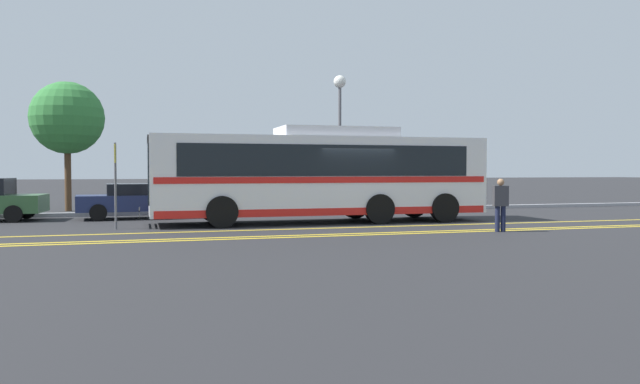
# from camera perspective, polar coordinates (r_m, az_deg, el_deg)

# --- Properties ---
(ground_plane) EXTENTS (220.00, 220.00, 0.00)m
(ground_plane) POSITION_cam_1_polar(r_m,az_deg,el_deg) (21.38, 2.74, -2.80)
(ground_plane) COLOR #262628
(lane_strip_0) EXTENTS (31.35, 0.20, 0.01)m
(lane_strip_0) POSITION_cam_1_polar(r_m,az_deg,el_deg) (19.37, 1.82, -3.29)
(lane_strip_0) COLOR gold
(lane_strip_0) RESTS_ON ground_plane
(lane_strip_1) EXTENTS (31.35, 0.20, 0.01)m
(lane_strip_1) POSITION_cam_1_polar(r_m,az_deg,el_deg) (17.69, 3.61, -3.80)
(lane_strip_1) COLOR gold
(lane_strip_1) RESTS_ON ground_plane
(lane_strip_2) EXTENTS (31.35, 0.20, 0.01)m
(lane_strip_2) POSITION_cam_1_polar(r_m,az_deg,el_deg) (17.28, 4.11, -3.94)
(lane_strip_2) COLOR gold
(lane_strip_2) RESTS_ON ground_plane
(curb_strip) EXTENTS (39.35, 0.36, 0.15)m
(curb_strip) POSITION_cam_1_polar(r_m,az_deg,el_deg) (26.43, -3.12, -1.71)
(curb_strip) COLOR #99999E
(curb_strip) RESTS_ON ground_plane
(transit_bus) EXTENTS (11.68, 2.78, 3.25)m
(transit_bus) POSITION_cam_1_polar(r_m,az_deg,el_deg) (21.40, 0.04, 1.68)
(transit_bus) COLOR silver
(transit_bus) RESTS_ON ground_plane
(parked_car_1) EXTENTS (4.07, 1.98, 1.29)m
(parked_car_1) POSITION_cam_1_polar(r_m,az_deg,el_deg) (24.04, -16.75, -0.75)
(parked_car_1) COLOR navy
(parked_car_1) RESTS_ON ground_plane
(pedestrian_0) EXTENTS (0.46, 0.31, 1.54)m
(pedestrian_0) POSITION_cam_1_polar(r_m,az_deg,el_deg) (18.83, 16.17, -0.88)
(pedestrian_0) COLOR #191E38
(pedestrian_0) RESTS_ON ground_plane
(bus_stop_sign) EXTENTS (0.07, 0.40, 2.62)m
(bus_stop_sign) POSITION_cam_1_polar(r_m,az_deg,el_deg) (19.84, -18.21, 1.50)
(bus_stop_sign) COLOR #59595E
(bus_stop_sign) RESTS_ON ground_plane
(street_lamp) EXTENTS (0.56, 0.56, 6.01)m
(street_lamp) POSITION_cam_1_polar(r_m,az_deg,el_deg) (28.00, 1.82, 7.74)
(street_lamp) COLOR #59595E
(street_lamp) RESTS_ON ground_plane
(tree_0) EXTENTS (3.14, 3.14, 5.64)m
(tree_0) POSITION_cam_1_polar(r_m,az_deg,el_deg) (29.46, -22.12, 6.27)
(tree_0) COLOR #513823
(tree_0) RESTS_ON ground_plane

